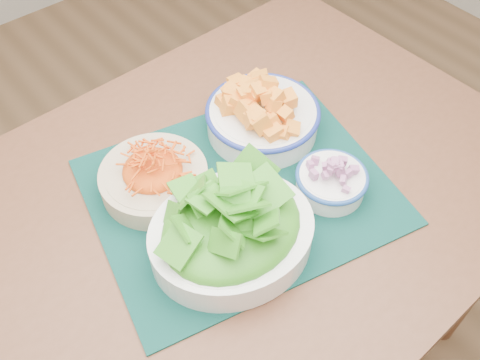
{
  "coord_description": "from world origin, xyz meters",
  "views": [
    {
      "loc": [
        -0.57,
        -0.42,
        1.5
      ],
      "look_at": [
        -0.2,
        0.04,
        0.78
      ],
      "focal_mm": 40.0,
      "sensor_mm": 36.0,
      "label": 1
    }
  ],
  "objects_px": {
    "placemat": "(240,191)",
    "onion_bowl": "(332,178)",
    "lettuce_bowl": "(232,228)",
    "squash_bowl": "(263,110)",
    "table": "(217,235)",
    "carrot_bowl": "(153,175)"
  },
  "relations": [
    {
      "from": "placemat",
      "to": "onion_bowl",
      "type": "relative_size",
      "value": 3.2
    },
    {
      "from": "lettuce_bowl",
      "to": "squash_bowl",
      "type": "bearing_deg",
      "value": 52.91
    },
    {
      "from": "table",
      "to": "carrot_bowl",
      "type": "bearing_deg",
      "value": 120.6
    },
    {
      "from": "table",
      "to": "squash_bowl",
      "type": "relative_size",
      "value": 4.55
    },
    {
      "from": "table",
      "to": "onion_bowl",
      "type": "bearing_deg",
      "value": -32.45
    },
    {
      "from": "placemat",
      "to": "lettuce_bowl",
      "type": "xyz_separation_m",
      "value": [
        -0.09,
        -0.08,
        0.06
      ]
    },
    {
      "from": "placemat",
      "to": "carrot_bowl",
      "type": "bearing_deg",
      "value": 150.25
    },
    {
      "from": "squash_bowl",
      "to": "placemat",
      "type": "bearing_deg",
      "value": -145.32
    },
    {
      "from": "table",
      "to": "lettuce_bowl",
      "type": "xyz_separation_m",
      "value": [
        -0.03,
        -0.09,
        0.16
      ]
    },
    {
      "from": "carrot_bowl",
      "to": "placemat",
      "type": "bearing_deg",
      "value": -42.5
    },
    {
      "from": "placemat",
      "to": "squash_bowl",
      "type": "height_order",
      "value": "squash_bowl"
    },
    {
      "from": "placemat",
      "to": "table",
      "type": "bearing_deg",
      "value": -173.92
    },
    {
      "from": "onion_bowl",
      "to": "table",
      "type": "bearing_deg",
      "value": 148.83
    },
    {
      "from": "table",
      "to": "placemat",
      "type": "bearing_deg",
      "value": -7.95
    },
    {
      "from": "table",
      "to": "placemat",
      "type": "xyz_separation_m",
      "value": [
        0.05,
        -0.01,
        0.1
      ]
    },
    {
      "from": "table",
      "to": "carrot_bowl",
      "type": "relative_size",
      "value": 5.03
    },
    {
      "from": "squash_bowl",
      "to": "onion_bowl",
      "type": "xyz_separation_m",
      "value": [
        -0.01,
        -0.19,
        -0.02
      ]
    },
    {
      "from": "squash_bowl",
      "to": "table",
      "type": "bearing_deg",
      "value": -155.16
    },
    {
      "from": "placemat",
      "to": "onion_bowl",
      "type": "bearing_deg",
      "value": -26.21
    },
    {
      "from": "carrot_bowl",
      "to": "squash_bowl",
      "type": "height_order",
      "value": "squash_bowl"
    },
    {
      "from": "lettuce_bowl",
      "to": "carrot_bowl",
      "type": "bearing_deg",
      "value": 112.41
    },
    {
      "from": "onion_bowl",
      "to": "squash_bowl",
      "type": "bearing_deg",
      "value": 87.93
    }
  ]
}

